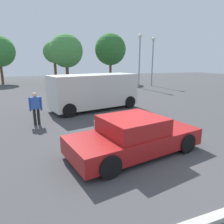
# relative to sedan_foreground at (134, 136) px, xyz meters

# --- Properties ---
(ground_plane) EXTENTS (80.00, 80.00, 0.00)m
(ground_plane) POSITION_rel_sedan_foreground_xyz_m (0.22, -0.11, -0.56)
(ground_plane) COLOR #424244
(sedan_foreground) EXTENTS (4.55, 2.56, 1.21)m
(sedan_foreground) POSITION_rel_sedan_foreground_xyz_m (0.00, 0.00, 0.00)
(sedan_foreground) COLOR maroon
(sedan_foreground) RESTS_ON ground_plane
(dog) EXTENTS (0.44, 0.52, 0.41)m
(dog) POSITION_rel_sedan_foreground_xyz_m (-0.28, 3.12, -0.30)
(dog) COLOR beige
(dog) RESTS_ON ground_plane
(van_white) EXTENTS (5.61, 3.14, 2.14)m
(van_white) POSITION_rel_sedan_foreground_xyz_m (0.58, 6.49, 0.60)
(van_white) COLOR silver
(van_white) RESTS_ON ground_plane
(pedestrian) EXTENTS (0.57, 0.26, 1.53)m
(pedestrian) POSITION_rel_sedan_foreground_xyz_m (-2.85, 4.33, 0.34)
(pedestrian) COLOR black
(pedestrian) RESTS_ON ground_plane
(parking_curb) EXTENTS (8.74, 0.20, 0.12)m
(parking_curb) POSITION_rel_sedan_foreground_xyz_m (0.22, -3.18, -0.50)
(parking_curb) COLOR #B7B2A8
(parking_curb) RESTS_ON ground_plane
(light_post_mid) EXTENTS (0.44, 0.44, 5.67)m
(light_post_mid) POSITION_rel_sedan_foreground_xyz_m (10.67, 16.06, 3.35)
(light_post_mid) COLOR gray
(light_post_mid) RESTS_ON ground_plane
(light_post_far) EXTENTS (0.44, 0.44, 5.76)m
(light_post_far) POSITION_rel_sedan_foreground_xyz_m (8.22, 14.81, 3.41)
(light_post_far) COLOR gray
(light_post_far) RESTS_ON ground_plane
(tree_back_left) EXTENTS (3.97, 3.97, 6.14)m
(tree_back_left) POSITION_rel_sedan_foreground_xyz_m (1.20, 20.31, 3.57)
(tree_back_left) COLOR brown
(tree_back_left) RESTS_ON ground_plane
(tree_back_center) EXTENTS (4.29, 4.29, 6.67)m
(tree_back_center) POSITION_rel_sedan_foreground_xyz_m (7.56, 22.05, 3.96)
(tree_back_center) COLOR brown
(tree_back_center) RESTS_ON ground_plane
(tree_far_right) EXTENTS (3.07, 3.07, 5.76)m
(tree_far_right) POSITION_rel_sedan_foreground_xyz_m (0.30, 25.27, 3.62)
(tree_far_right) COLOR brown
(tree_far_right) RESTS_ON ground_plane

